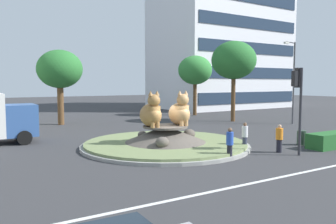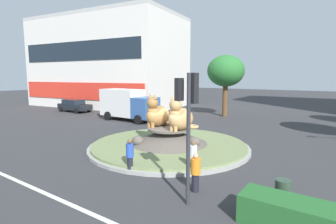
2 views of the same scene
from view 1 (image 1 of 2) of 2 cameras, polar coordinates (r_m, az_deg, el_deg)
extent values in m
plane|color=#333335|center=(21.11, -0.44, -5.76)|extent=(160.00, 160.00, 0.00)
cube|color=silver|center=(14.86, 16.67, -10.52)|extent=(112.00, 0.20, 0.01)
cylinder|color=gray|center=(21.09, -0.44, -5.52)|extent=(10.14, 10.14, 0.18)
cylinder|color=#707F51|center=(21.06, -0.44, -5.10)|extent=(9.74, 9.74, 0.14)
cone|color=#564F47|center=(20.97, -0.44, -3.59)|extent=(4.88, 4.88, 0.98)
cylinder|color=#564F47|center=(20.92, -0.44, -2.42)|extent=(2.69, 2.69, 0.12)
ellipsoid|color=#564F47|center=(21.99, 3.50, -3.65)|extent=(0.81, 0.65, 0.65)
ellipsoid|color=#564F47|center=(22.26, -4.24, -3.75)|extent=(0.62, 0.48, 0.50)
ellipsoid|color=#564F47|center=(19.02, -0.96, -5.03)|extent=(0.77, 0.72, 0.62)
ellipsoid|color=#9E703D|center=(20.47, -2.89, -0.53)|extent=(1.37, 1.97, 1.34)
cylinder|color=#9E703D|center=(20.11, -2.49, -0.19)|extent=(0.96, 0.96, 0.84)
sphere|color=#9E703D|center=(19.94, -2.34, 1.89)|extent=(0.74, 0.74, 0.74)
torus|color=#9E703D|center=(21.33, -2.92, -1.76)|extent=(0.83, 0.83, 0.17)
cone|color=#9E703D|center=(20.00, -1.81, 3.13)|extent=(0.33, 0.33, 0.30)
cone|color=#9E703D|center=(19.84, -2.89, 3.11)|extent=(0.33, 0.33, 0.30)
cylinder|color=#9E703D|center=(19.97, -1.74, -2.11)|extent=(0.24, 0.24, 0.34)
cylinder|color=#9E703D|center=(19.85, -2.55, -2.16)|extent=(0.24, 0.24, 0.34)
ellipsoid|color=tan|center=(21.28, 1.84, -0.32)|extent=(1.44, 2.00, 1.35)
cylinder|color=tan|center=(20.93, 2.27, 0.01)|extent=(0.99, 0.99, 0.84)
sphere|color=tan|center=(20.76, 2.44, 2.00)|extent=(0.74, 0.74, 0.74)
torus|color=tan|center=(22.14, 1.72, -1.51)|extent=(1.06, 1.06, 0.17)
cone|color=tan|center=(20.83, 2.95, 3.19)|extent=(0.34, 0.34, 0.30)
cone|color=tan|center=(20.66, 1.94, 3.18)|extent=(0.34, 0.34, 0.30)
cylinder|color=tan|center=(20.79, 3.01, -1.84)|extent=(0.24, 0.24, 0.34)
cylinder|color=tan|center=(20.66, 2.25, -1.88)|extent=(0.24, 0.24, 0.34)
cylinder|color=#2D2D33|center=(19.69, 20.95, 0.01)|extent=(0.14, 0.14, 4.68)
cube|color=black|center=(19.80, 20.68, 5.30)|extent=(0.36, 0.30, 1.05)
sphere|color=red|center=(19.86, 20.56, 6.21)|extent=(0.18, 0.18, 0.18)
sphere|color=#392706|center=(19.86, 20.53, 5.30)|extent=(0.18, 0.18, 0.18)
sphere|color=black|center=(19.85, 20.50, 4.39)|extent=(0.18, 0.18, 0.18)
cube|color=black|center=(19.33, 20.11, 5.18)|extent=(0.25, 0.31, 0.80)
cube|color=silver|center=(56.38, 8.63, 13.40)|extent=(20.13, 13.30, 24.64)
cube|color=#233347|center=(51.09, 13.31, 2.34)|extent=(18.68, 0.47, 1.60)
cube|color=#233347|center=(51.06, 13.39, 6.29)|extent=(18.68, 0.47, 1.60)
cube|color=#233347|center=(51.28, 13.47, 10.22)|extent=(18.68, 0.47, 1.60)
cube|color=#233347|center=(51.73, 13.55, 14.10)|extent=(18.68, 0.47, 1.60)
cylinder|color=brown|center=(33.55, -17.25, 0.97)|extent=(0.57, 0.57, 3.49)
ellipsoid|color=#286B2D|center=(33.51, -17.40, 6.77)|extent=(4.13, 4.13, 3.51)
cylinder|color=brown|center=(41.52, 4.45, 2.07)|extent=(0.43, 0.43, 3.77)
ellipsoid|color=#337F38|center=(41.49, 4.48, 6.90)|extent=(4.03, 4.03, 3.43)
cylinder|color=brown|center=(35.37, 10.67, 2.00)|extent=(0.42, 0.42, 4.35)
ellipsoid|color=#286B2D|center=(35.40, 10.77, 8.40)|extent=(4.44, 4.44, 3.78)
cylinder|color=#4C4C51|center=(34.60, 19.97, 4.45)|extent=(0.16, 0.16, 7.64)
cylinder|color=#4C4C51|center=(34.04, 19.55, 10.74)|extent=(1.64, 0.48, 0.10)
cube|color=silver|center=(33.29, 18.92, 10.73)|extent=(0.50, 0.24, 0.16)
cylinder|color=black|center=(17.92, 10.11, -6.53)|extent=(0.27, 0.27, 0.75)
cylinder|color=#284CB2|center=(17.79, 10.14, -4.31)|extent=(0.36, 0.36, 0.65)
sphere|color=brown|center=(17.73, 10.16, -2.92)|extent=(0.22, 0.22, 0.22)
cylinder|color=#33384C|center=(20.75, 12.50, -5.03)|extent=(0.26, 0.26, 0.73)
cylinder|color=silver|center=(20.65, 12.54, -3.16)|extent=(0.35, 0.35, 0.64)
sphere|color=brown|center=(20.59, 12.56, -1.99)|extent=(0.21, 0.21, 0.21)
cylinder|color=black|center=(20.39, 17.81, -5.34)|extent=(0.30, 0.30, 0.73)
cylinder|color=orange|center=(20.29, 17.86, -3.45)|extent=(0.40, 0.40, 0.63)
sphere|color=tan|center=(20.23, 17.89, -2.27)|extent=(0.21, 0.21, 0.21)
cube|color=#335693|center=(24.49, -23.16, -1.22)|extent=(1.95, 2.33, 2.03)
cylinder|color=black|center=(25.75, -23.29, -3.22)|extent=(0.90, 0.31, 0.90)
cylinder|color=black|center=(23.50, -22.54, -3.94)|extent=(0.90, 0.31, 0.90)
cylinder|color=#2D4233|center=(23.29, 21.12, -3.97)|extent=(0.56, 0.56, 0.90)
camera|label=2|loc=(20.62, 47.10, 5.19)|focal=28.48mm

